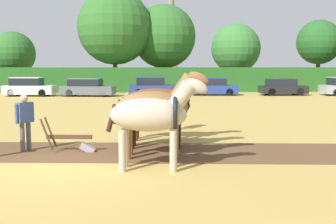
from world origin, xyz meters
TOP-DOWN VIEW (x-y plane):
  - ground_plane at (0.00, 0.00)m, footprint 240.00×240.00m
  - plowed_furrow_strip at (-1.97, 2.10)m, footprint 29.99×5.76m
  - hedgerow at (0.00, 30.82)m, footprint 69.32×1.57m
  - tree_left at (-11.48, 35.55)m, footprint 4.74×4.74m
  - tree_center_left at (-0.46, 32.77)m, footprint 7.57×7.57m
  - tree_center at (4.64, 34.35)m, footprint 6.75×6.75m
  - tree_center_right at (12.64, 35.53)m, footprint 5.43×5.43m
  - tree_right at (21.70, 34.74)m, footprint 4.86×4.86m
  - church_spire at (8.15, 72.30)m, footprint 2.98×2.98m
  - draft_horse_lead_left at (2.40, -0.43)m, footprint 2.59×1.05m
  - draft_horse_lead_right at (2.53, 0.97)m, footprint 2.76×1.20m
  - draft_horse_trail_left at (2.66, 2.38)m, footprint 2.85×1.11m
  - draft_horse_trail_right at (2.79, 3.79)m, footprint 2.95×1.07m
  - plow at (0.07, 1.91)m, footprint 1.64×0.49m
  - farmer_at_plow at (-1.41, 2.15)m, footprint 0.46×0.57m
  - farmer_beside_team at (3.34, 5.90)m, footprint 0.44×0.67m
  - parked_car_left at (-7.44, 25.91)m, footprint 4.35×2.04m
  - parked_car_center_left at (-2.42, 25.41)m, footprint 4.71×2.50m
  - parked_car_center at (3.08, 25.93)m, footprint 4.07×1.90m
  - parked_car_center_right at (8.57, 26.01)m, footprint 4.19×2.18m
  - parked_car_right at (14.58, 25.53)m, footprint 4.04×1.79m

SIDE VIEW (x-z plane):
  - ground_plane at x=0.00m, z-range 0.00..0.00m
  - plowed_furrow_strip at x=-1.97m, z-range 0.00..0.01m
  - plow at x=0.07m, z-range -0.24..0.88m
  - parked_car_right at x=14.58m, z-range -0.02..1.42m
  - parked_car_center_left at x=-2.42m, z-range -0.03..1.49m
  - parked_car_center_right at x=8.57m, z-range -0.03..1.51m
  - parked_car_center at x=3.08m, z-range -0.04..1.57m
  - parked_car_left at x=-7.44m, z-range -0.04..1.57m
  - farmer_at_plow at x=-1.41m, z-range 0.15..1.87m
  - farmer_beside_team at x=3.34m, z-range 0.16..1.91m
  - hedgerow at x=0.00m, z-range 0.00..2.43m
  - draft_horse_trail_left at x=2.66m, z-range 0.18..2.50m
  - draft_horse_lead_left at x=2.40m, z-range 0.19..2.55m
  - draft_horse_trail_right at x=2.79m, z-range 0.18..2.59m
  - draft_horse_lead_right at x=2.53m, z-range 0.16..2.66m
  - tree_left at x=-11.48m, z-range 0.74..6.98m
  - tree_center_right at x=12.64m, z-range 0.88..8.10m
  - tree_right at x=21.70m, z-range 1.35..8.94m
  - tree_center at x=4.64m, z-range 1.14..10.20m
  - tree_center_left at x=-0.46m, z-range 1.33..11.59m
  - church_spire at x=8.15m, z-range 0.45..19.82m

